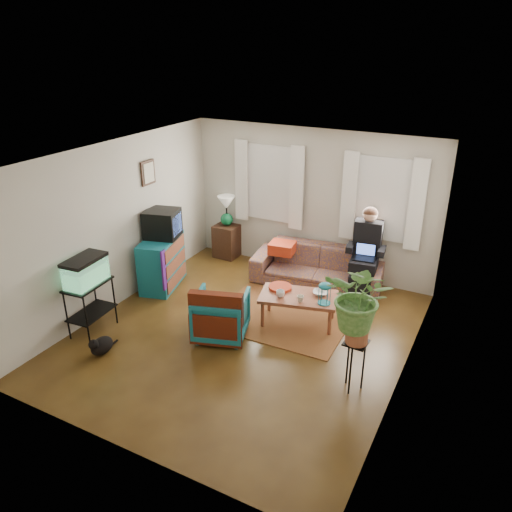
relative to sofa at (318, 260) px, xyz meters
The scene contains 31 objects.
floor 2.12m from the sofa, 99.34° to the right, with size 4.50×5.00×0.01m, color #4F2B14.
ceiling 3.00m from the sofa, 99.34° to the right, with size 4.50×5.00×0.01m, color white.
wall_back 1.03m from the sofa, 126.86° to the left, with size 4.50×0.01×2.60m, color silver.
wall_front 4.64m from the sofa, 94.24° to the right, with size 4.50×0.01×2.60m, color silver.
wall_left 3.41m from the sofa, 141.61° to the right, with size 0.01×5.00×2.60m, color silver.
wall_right 2.93m from the sofa, 46.98° to the right, with size 0.01×5.00×2.60m, color silver.
window_left 1.65m from the sofa, 159.29° to the left, with size 1.08×0.04×1.38m, color white.
window_right 1.50m from the sofa, 25.23° to the left, with size 1.08×0.04×1.38m, color white.
curtains_left 1.63m from the sofa, 162.89° to the left, with size 1.36×0.06×1.50m, color white.
curtains_right 1.48m from the sofa, 20.98° to the left, with size 1.36×0.06×1.50m, color white.
picture_frame 3.20m from the sofa, 154.82° to the right, with size 0.04×0.32×0.40m, color #3D2616.
area_rug 1.40m from the sofa, 91.31° to the right, with size 2.00×1.60×0.01m, color brown.
sofa is the anchor object (origin of this frame).
seated_person 0.83m from the sofa, ahead, with size 0.56×0.69×1.33m, color black, non-canonical shape.
side_table 2.01m from the sofa, behind, with size 0.44×0.44×0.64m, color #402518.
table_lamp 2.07m from the sofa, behind, with size 0.33×0.33×0.59m, color white, non-canonical shape.
dresser 2.68m from the sofa, 150.29° to the right, with size 0.49×0.98×0.88m, color #135572.
crt_tv 2.72m from the sofa, 152.24° to the right, with size 0.54×0.49×0.47m, color black.
aquarium_stand 3.79m from the sofa, 128.11° to the right, with size 0.39×0.70×0.78m, color black.
aquarium 3.83m from the sofa, 128.11° to the right, with size 0.35×0.64×0.41m, color #7FD899.
black_cat 3.83m from the sofa, 118.44° to the right, with size 0.23×0.36×0.31m, color black.
armchair 2.29m from the sofa, 105.40° to the right, with size 0.72×0.68×0.74m, color #125F70.
serape_throw 2.54m from the sofa, 101.85° to the right, with size 0.75×0.17×0.61m, color #9E0A0A.
coffee_table 1.41m from the sofa, 80.36° to the right, with size 1.14×0.62×0.47m, color brown.
cup_a 1.54m from the sofa, 89.68° to the right, with size 0.13×0.13×0.10m, color white.
cup_b 1.58m from the sofa, 77.95° to the right, with size 0.10×0.10×0.10m, color beige.
bowl 1.30m from the sofa, 67.01° to the right, with size 0.22×0.22×0.06m, color white.
snack_tray 1.31m from the sofa, 94.61° to the right, with size 0.35×0.35×0.04m, color #B21414.
birdcage 1.58m from the sofa, 65.47° to the right, with size 0.19×0.19×0.33m, color #115B6B, non-canonical shape.
plant_stand 2.87m from the sofa, 59.89° to the right, with size 0.29×0.29×0.68m, color black.
potted_plant 2.95m from the sofa, 59.89° to the right, with size 0.77×0.67×0.86m, color #599947.
Camera 1 is at (3.03, -5.39, 4.01)m, focal length 35.00 mm.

